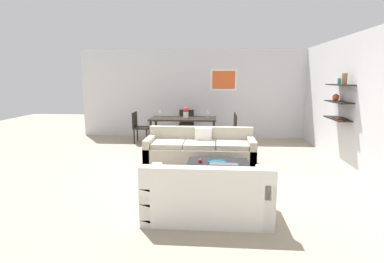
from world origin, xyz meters
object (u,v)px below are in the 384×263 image
object	(u,v)px
dining_table	(183,121)
dining_chair_head	(186,122)
coffee_table	(218,175)
wine_glass_right_far	(208,113)
sofa_beige	(200,152)
loveseat_white	(207,195)
decorative_bowl	(217,162)
dining_chair_left_far	(139,125)
wine_glass_left_far	(160,113)
dining_chair_right_far	(231,126)
apple_on_coffee_table	(200,160)
centerpiece_vase	(186,112)
dining_chair_right_near	(231,128)
wine_glass_head	(185,112)

from	to	relation	value
dining_table	dining_chair_head	size ratio (longest dim) A/B	2.05
coffee_table	wine_glass_right_far	distance (m)	3.41
sofa_beige	loveseat_white	size ratio (longest dim) A/B	1.37
decorative_bowl	wine_glass_right_far	world-z (taller)	wine_glass_right_far
dining_chair_left_far	coffee_table	bearing A→B (deg)	-56.62
dining_chair_head	wine_glass_right_far	bearing A→B (deg)	-47.39
coffee_table	wine_glass_right_far	bearing A→B (deg)	94.67
sofa_beige	wine_glass_right_far	xyz separation A→B (m)	(0.10, 2.10, 0.59)
wine_glass_left_far	dining_chair_right_far	bearing A→B (deg)	2.51
sofa_beige	dining_chair_head	xyz separation A→B (m)	(-0.57, 2.83, 0.21)
dining_chair_left_far	wine_glass_right_far	xyz separation A→B (m)	(1.98, -0.09, 0.37)
apple_on_coffee_table	dining_chair_left_far	distance (m)	3.86
centerpiece_vase	dining_chair_right_far	bearing A→B (deg)	6.19
dining_chair_head	wine_glass_left_far	world-z (taller)	wine_glass_left_far
dining_chair_left_far	wine_glass_right_far	size ratio (longest dim) A/B	4.85
dining_chair_right_far	centerpiece_vase	distance (m)	1.31
dining_chair_right_near	wine_glass_left_far	xyz separation A→B (m)	(-1.98, 0.30, 0.37)
dining_chair_right_near	dining_chair_left_far	distance (m)	2.64
wine_glass_head	wine_glass_left_far	bearing A→B (deg)	-158.62
sofa_beige	dining_chair_left_far	distance (m)	2.89
loveseat_white	wine_glass_right_far	bearing A→B (deg)	91.59
dining_chair_right_near	centerpiece_vase	xyz separation A→B (m)	(-1.24, 0.25, 0.40)
coffee_table	dining_chair_left_far	bearing A→B (deg)	123.38
wine_glass_right_far	sofa_beige	bearing A→B (deg)	-92.73
dining_chair_head	sofa_beige	bearing A→B (deg)	-78.59
loveseat_white	apple_on_coffee_table	bearing A→B (deg)	97.18
sofa_beige	dining_chair_head	world-z (taller)	dining_chair_head
apple_on_coffee_table	loveseat_white	bearing A→B (deg)	-82.82
decorative_bowl	wine_glass_head	distance (m)	3.75
dining_table	dining_chair_right_near	xyz separation A→B (m)	(1.31, -0.19, -0.17)
dining_table	centerpiece_vase	world-z (taller)	centerpiece_vase
wine_glass_right_far	wine_glass_left_far	size ratio (longest dim) A/B	1.00
wine_glass_head	dining_chair_right_near	bearing A→B (deg)	-23.26
dining_chair_right_near	wine_glass_left_far	bearing A→B (deg)	171.40
wine_glass_left_far	centerpiece_vase	world-z (taller)	centerpiece_vase
dining_table	wine_glass_head	world-z (taller)	wine_glass_head
sofa_beige	wine_glass_left_far	xyz separation A→B (m)	(-1.24, 2.10, 0.59)
sofa_beige	dining_table	xyz separation A→B (m)	(-0.57, 1.99, 0.38)
dining_chair_right_near	dining_chair_head	distance (m)	1.66
decorative_bowl	wine_glass_right_far	bearing A→B (deg)	94.40
apple_on_coffee_table	centerpiece_vase	size ratio (longest dim) A/B	0.23
sofa_beige	coffee_table	size ratio (longest dim) A/B	2.12
loveseat_white	centerpiece_vase	xyz separation A→B (m)	(-0.73, 4.51, 0.61)
loveseat_white	dining_chair_head	world-z (taller)	dining_chair_head
sofa_beige	dining_chair_right_far	world-z (taller)	dining_chair_right_far
dining_chair_left_far	wine_glass_left_far	world-z (taller)	wine_glass_left_far
loveseat_white	decorative_bowl	world-z (taller)	loveseat_white
dining_chair_right_near	decorative_bowl	bearing A→B (deg)	-97.09
dining_chair_right_near	dining_chair_head	size ratio (longest dim) A/B	1.00
loveseat_white	wine_glass_head	size ratio (longest dim) A/B	10.57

